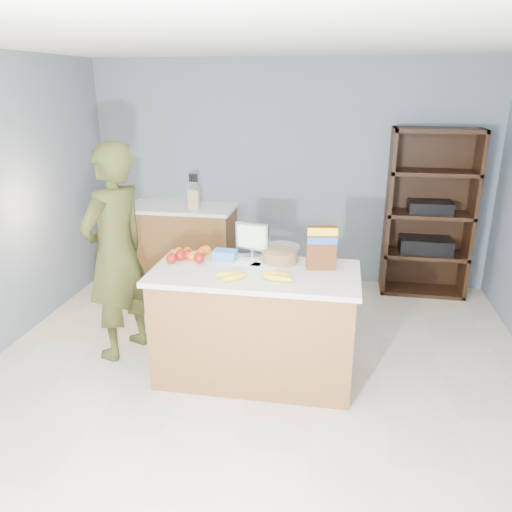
% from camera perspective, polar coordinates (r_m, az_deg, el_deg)
% --- Properties ---
extents(floor, '(4.50, 5.00, 0.02)m').
position_cam_1_polar(floor, '(3.90, -0.91, -15.72)').
color(floor, beige).
rests_on(floor, ground).
extents(walls, '(4.52, 5.02, 2.51)m').
position_cam_1_polar(walls, '(3.25, -1.06, 8.88)').
color(walls, slate).
rests_on(walls, ground).
extents(counter_peninsula, '(1.56, 0.76, 0.90)m').
position_cam_1_polar(counter_peninsula, '(3.94, -0.13, -8.29)').
color(counter_peninsula, brown).
rests_on(counter_peninsula, ground).
extents(back_cabinet, '(1.24, 0.62, 0.90)m').
position_cam_1_polar(back_cabinet, '(5.91, -8.44, 1.45)').
color(back_cabinet, brown).
rests_on(back_cabinet, ground).
extents(shelving_unit, '(0.90, 0.40, 1.80)m').
position_cam_1_polar(shelving_unit, '(5.74, 19.05, 4.33)').
color(shelving_unit, black).
rests_on(shelving_unit, ground).
extents(person, '(0.64, 0.77, 1.81)m').
position_cam_1_polar(person, '(4.26, -15.73, 0.30)').
color(person, '#363917').
rests_on(person, ground).
extents(knife_block, '(0.12, 0.10, 0.31)m').
position_cam_1_polar(knife_block, '(5.63, -7.09, 6.59)').
color(knife_block, tan).
rests_on(knife_block, back_cabinet).
extents(envelopes, '(0.37, 0.19, 0.00)m').
position_cam_1_polar(envelopes, '(3.86, -0.03, -1.01)').
color(envelopes, white).
rests_on(envelopes, counter_peninsula).
extents(bananas, '(0.58, 0.22, 0.05)m').
position_cam_1_polar(bananas, '(3.57, -0.17, -2.32)').
color(bananas, yellow).
rests_on(bananas, counter_peninsula).
extents(apples, '(0.29, 0.19, 0.08)m').
position_cam_1_polar(apples, '(3.96, -8.15, -0.08)').
color(apples, maroon).
rests_on(apples, counter_peninsula).
extents(oranges, '(0.29, 0.25, 0.07)m').
position_cam_1_polar(oranges, '(4.06, -7.32, 0.40)').
color(oranges, orange).
rests_on(oranges, counter_peninsula).
extents(blue_carton, '(0.19, 0.13, 0.08)m').
position_cam_1_polar(blue_carton, '(3.97, -3.56, 0.11)').
color(blue_carton, blue).
rests_on(blue_carton, counter_peninsula).
extents(salad_bowl, '(0.30, 0.30, 0.13)m').
position_cam_1_polar(salad_bowl, '(3.91, 2.80, 0.14)').
color(salad_bowl, '#267219').
rests_on(salad_bowl, counter_peninsula).
extents(tv, '(0.28, 0.12, 0.28)m').
position_cam_1_polar(tv, '(3.99, -0.43, 2.08)').
color(tv, silver).
rests_on(tv, counter_peninsula).
extents(cereal_box, '(0.23, 0.11, 0.33)m').
position_cam_1_polar(cereal_box, '(3.75, 7.51, 1.30)').
color(cereal_box, '#592B14').
rests_on(cereal_box, counter_peninsula).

